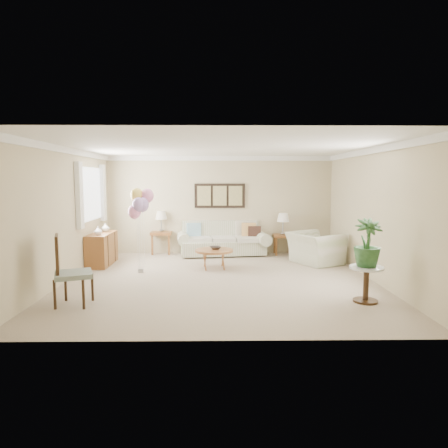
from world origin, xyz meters
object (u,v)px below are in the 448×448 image
accent_chair (68,269)px  balloon_cluster (140,203)px  sofa (223,242)px  coffee_table (214,251)px  armchair (315,248)px

accent_chair → balloon_cluster: size_ratio=0.62×
sofa → coffee_table: sofa is taller
sofa → coffee_table: 1.69m
sofa → armchair: bearing=-28.0°
coffee_table → balloon_cluster: balloon_cluster is taller
sofa → coffee_table: size_ratio=2.94×
sofa → coffee_table: bearing=-97.4°
accent_chair → balloon_cluster: balloon_cluster is taller
armchair → sofa: bearing=35.0°
sofa → armchair: sofa is taller
balloon_cluster → armchair: bearing=12.9°
armchair → balloon_cluster: bearing=75.9°
armchair → balloon_cluster: (-3.93, -0.90, 1.13)m
balloon_cluster → accent_chair: bearing=-108.1°
coffee_table → balloon_cluster: (-1.55, -0.38, 1.10)m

